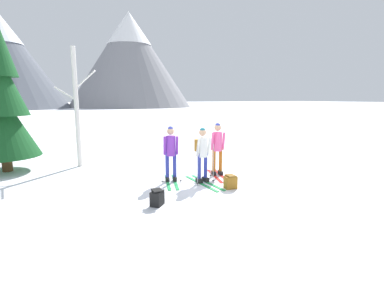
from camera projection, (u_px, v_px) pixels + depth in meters
ground_plane at (192, 181)px, 8.54m from camera, size 400.00×400.00×0.00m
skier_in_purple at (171, 151)px, 8.39m from camera, size 0.71×1.59×1.67m
skier_in_white at (202, 152)px, 8.28m from camera, size 0.61×1.78×1.64m
skier_in_pink at (218, 147)px, 9.05m from camera, size 0.65×1.62×1.70m
pine_tree_near at (0, 99)px, 9.33m from camera, size 2.22×2.22×5.36m
birch_tree_tall at (77, 107)px, 10.10m from camera, size 1.37×0.94×4.27m
backpack_on_snow_front at (157, 198)px, 6.58m from camera, size 0.39×0.40×0.38m
backpack_on_snow_beside at (230, 182)px, 7.83m from camera, size 0.34×0.28×0.38m
mountain_ridge_distant at (84, 59)px, 75.95m from camera, size 64.24×34.96×26.84m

